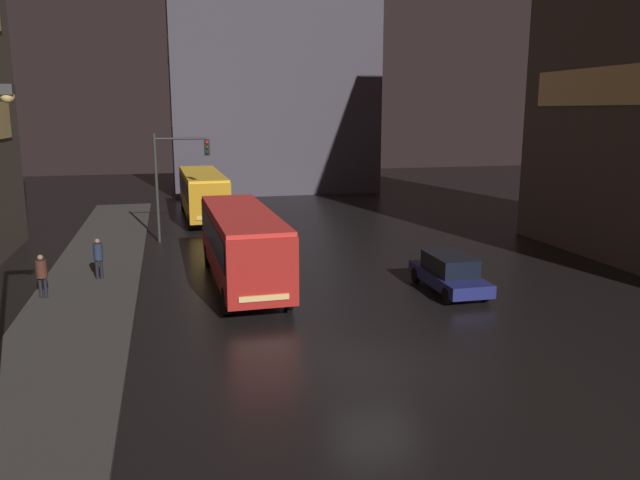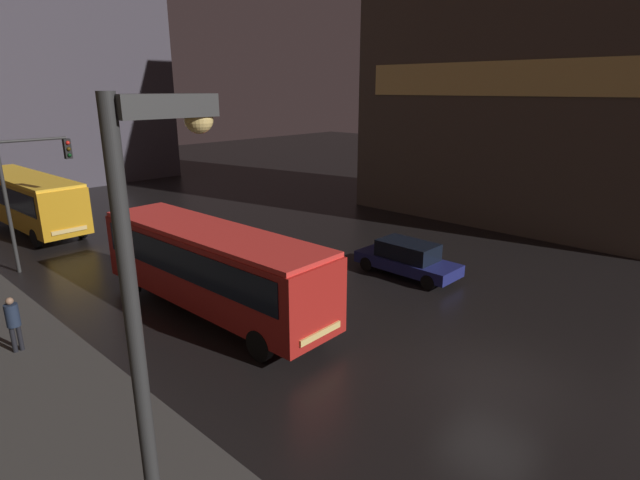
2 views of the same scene
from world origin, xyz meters
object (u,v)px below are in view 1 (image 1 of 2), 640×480
(pedestrian_mid, at_px, (42,272))
(pedestrian_near, at_px, (98,255))
(car_taxi, at_px, (449,273))
(bus_far, at_px, (203,190))
(bus_near, at_px, (242,239))
(traffic_light_main, at_px, (175,169))

(pedestrian_mid, bearing_deg, pedestrian_near, -46.18)
(pedestrian_near, xyz_separation_m, pedestrian_mid, (-1.83, -2.43, -0.02))
(pedestrian_near, bearing_deg, car_taxi, -33.94)
(car_taxi, relative_size, pedestrian_mid, 2.70)
(bus_far, distance_m, car_taxi, 22.04)
(bus_near, distance_m, bus_far, 17.22)
(car_taxi, relative_size, traffic_light_main, 0.77)
(pedestrian_mid, bearing_deg, bus_near, -94.68)
(bus_far, distance_m, pedestrian_near, 16.30)
(car_taxi, height_order, pedestrian_near, pedestrian_near)
(bus_far, bearing_deg, car_taxi, 111.72)
(pedestrian_near, distance_m, traffic_light_main, 9.20)
(bus_near, distance_m, pedestrian_mid, 7.84)
(pedestrian_mid, relative_size, traffic_light_main, 0.28)
(bus_far, bearing_deg, bus_near, 90.61)
(bus_far, height_order, car_taxi, bus_far)
(pedestrian_near, relative_size, pedestrian_mid, 1.03)
(car_taxi, bearing_deg, traffic_light_main, -49.72)
(pedestrian_near, height_order, traffic_light_main, traffic_light_main)
(bus_near, bearing_deg, car_taxi, 158.21)
(bus_far, xyz_separation_m, pedestrian_near, (-5.30, -15.39, -0.74))
(bus_near, bearing_deg, traffic_light_main, -77.10)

